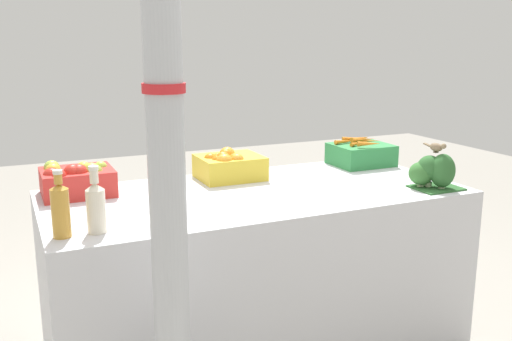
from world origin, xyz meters
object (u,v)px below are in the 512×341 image
object	(u,v)px
sparrow_bird	(437,147)
juice_bottle_cloudy	(96,206)
carrot_crate	(361,154)
apple_crate	(77,179)
juice_bottle_amber	(60,209)
orange_crate	(228,165)
support_pole	(165,122)
broccoli_pile	(432,172)

from	to	relation	value
sparrow_bird	juice_bottle_cloudy	bearing A→B (deg)	-98.49
carrot_crate	juice_bottle_cloudy	bearing A→B (deg)	-159.62
apple_crate	juice_bottle_amber	distance (m)	0.59
juice_bottle_amber	juice_bottle_cloudy	world-z (taller)	juice_bottle_cloudy
apple_crate	orange_crate	bearing A→B (deg)	-0.05
support_pole	carrot_crate	xyz separation A→B (m)	(1.40, 0.97, -0.39)
carrot_crate	juice_bottle_amber	xyz separation A→B (m)	(-1.69, -0.58, 0.04)
juice_bottle_cloudy	sparrow_bird	bearing A→B (deg)	-0.23
carrot_crate	sparrow_bird	xyz separation A→B (m)	(0.02, -0.59, 0.14)
juice_bottle_amber	juice_bottle_cloudy	xyz separation A→B (m)	(0.12, -0.00, -0.00)
carrot_crate	orange_crate	bearing A→B (deg)	-179.47
carrot_crate	juice_bottle_amber	size ratio (longest dim) A/B	1.27
orange_crate	broccoli_pile	size ratio (longest dim) A/B	1.38
support_pole	apple_crate	bearing A→B (deg)	99.57
orange_crate	sparrow_bird	world-z (taller)	sparrow_bird
broccoli_pile	juice_bottle_cloudy	distance (m)	1.57
sparrow_bird	carrot_crate	bearing A→B (deg)	173.71
orange_crate	juice_bottle_amber	world-z (taller)	juice_bottle_amber
support_pole	sparrow_bird	distance (m)	1.49
support_pole	juice_bottle_amber	distance (m)	0.60
support_pole	apple_crate	distance (m)	1.05
apple_crate	juice_bottle_cloudy	size ratio (longest dim) A/B	1.26
support_pole	apple_crate	size ratio (longest dim) A/B	7.85
support_pole	apple_crate	world-z (taller)	support_pole
apple_crate	juice_bottle_amber	world-z (taller)	juice_bottle_amber
apple_crate	carrot_crate	size ratio (longest dim) A/B	1.00
juice_bottle_amber	orange_crate	bearing A→B (deg)	33.27
broccoli_pile	sparrow_bird	xyz separation A→B (m)	(0.02, 0.00, 0.12)
support_pole	sparrow_bird	world-z (taller)	support_pole
orange_crate	carrot_crate	size ratio (longest dim) A/B	1.00
broccoli_pile	juice_bottle_cloudy	world-z (taller)	juice_bottle_cloudy
orange_crate	sparrow_bird	distance (m)	1.02
apple_crate	juice_bottle_cloudy	bearing A→B (deg)	-90.36
orange_crate	sparrow_bird	size ratio (longest dim) A/B	2.34
orange_crate	support_pole	bearing A→B (deg)	-121.27
apple_crate	carrot_crate	world-z (taller)	same
carrot_crate	juice_bottle_amber	world-z (taller)	juice_bottle_amber
orange_crate	broccoli_pile	bearing A→B (deg)	-35.54
juice_bottle_cloudy	orange_crate	bearing A→B (deg)	37.39
support_pole	carrot_crate	world-z (taller)	support_pole
apple_crate	sparrow_bird	size ratio (longest dim) A/B	2.34
broccoli_pile	sparrow_bird	bearing A→B (deg)	7.93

